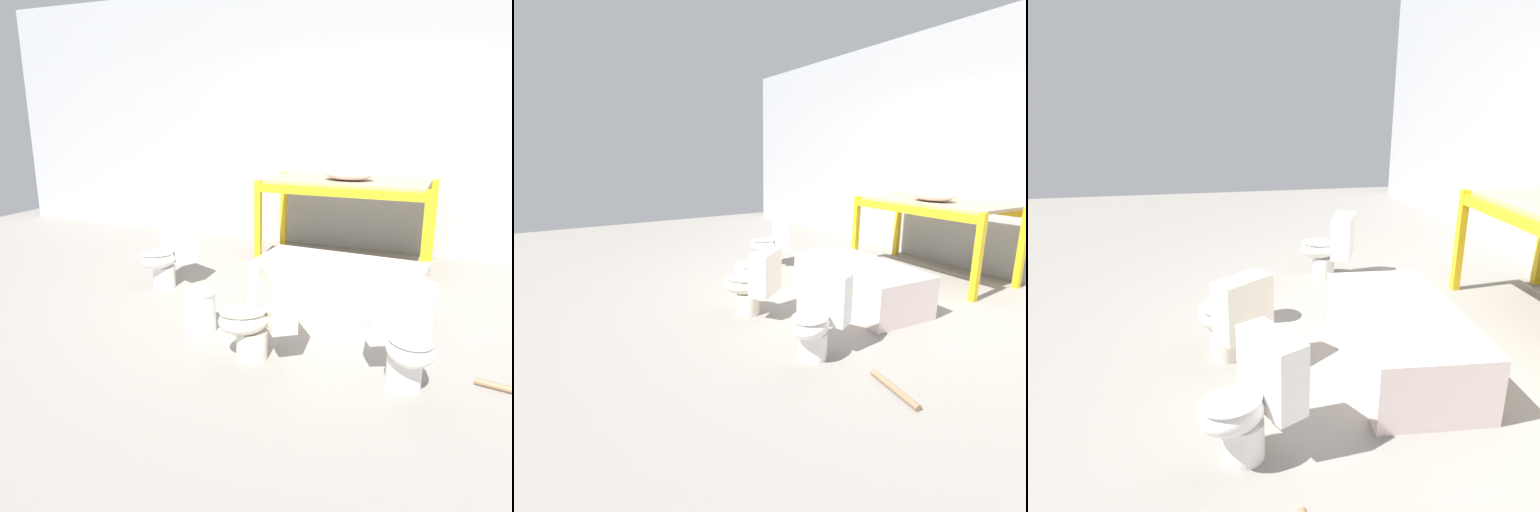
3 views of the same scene
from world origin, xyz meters
The scene contains 6 objects.
ground_plane centered at (0.00, 0.00, 0.00)m, with size 12.00×12.00×0.00m, color gray.
bathtub_main centered at (0.27, -0.24, 0.25)m, with size 1.48×0.81×0.43m.
toilet_near centered at (0.95, -1.32, 0.34)m, with size 0.53×0.61×0.65m.
toilet_far centered at (-1.45, -0.27, 0.34)m, with size 0.52×0.61×0.65m.
toilet_extra centered at (0.00, -1.36, 0.34)m, with size 0.61×0.58×0.65m.
bucket_white centered at (-0.62, -1.12, 0.18)m, with size 0.26×0.26×0.33m.
Camera 3 is at (3.12, -1.55, 1.82)m, focal length 35.00 mm.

